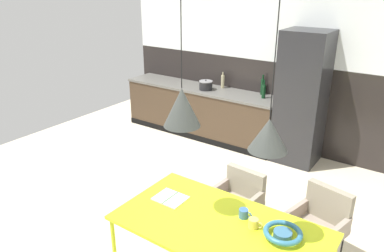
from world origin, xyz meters
name	(u,v)px	position (x,y,z in m)	size (l,w,h in m)	color
ground_plane	(190,235)	(0.00, 0.00, 0.00)	(8.14, 8.14, 0.00)	beige
back_wall_splashback_dark	(290,107)	(0.00, 2.85, 0.72)	(6.26, 0.12, 1.43)	black
back_wall_panel_upper	(300,16)	(0.00, 2.85, 2.15)	(6.26, 0.12, 1.43)	white
kitchen_counter	(201,111)	(-1.52, 2.49, 0.45)	(2.95, 0.63, 0.89)	#3F3022
refrigerator_column	(301,99)	(0.28, 2.49, 1.01)	(0.65, 0.60, 2.01)	#232326
dining_table	(220,229)	(0.69, -0.52, 0.71)	(1.77, 0.95, 0.75)	#C4D41D
armchair_head_of_table	(239,195)	(0.42, 0.33, 0.50)	(0.52, 0.51, 0.76)	gray
armchair_near_window	(321,218)	(1.28, 0.40, 0.52)	(0.57, 0.56, 0.81)	gray
fruit_bowl	(283,233)	(1.18, -0.39, 0.80)	(0.31, 0.31, 0.07)	#33607F
open_book	(170,198)	(0.10, -0.45, 0.76)	(0.28, 0.24, 0.02)	white
mug_white_ceramic	(254,223)	(0.94, -0.40, 0.79)	(0.13, 0.08, 0.08)	gold
mug_glass_clear	(244,214)	(0.80, -0.32, 0.79)	(0.12, 0.08, 0.08)	#335B93
cooking_pot	(206,85)	(-1.37, 2.42, 0.97)	(0.23, 0.23, 0.18)	black
bottle_spice_small	(262,86)	(-0.46, 2.71, 1.03)	(0.06, 0.06, 0.33)	#0F3319
bottle_wine_green	(223,81)	(-1.20, 2.68, 1.01)	(0.06, 0.06, 0.28)	tan
bottle_oil_tall	(264,91)	(-0.35, 2.54, 1.01)	(0.06, 0.06, 0.30)	#0F3319
pendant_lamp_over_table_near	(182,107)	(0.33, -0.57, 1.74)	(0.30, 0.30, 1.24)	black
pendant_lamp_over_table_far	(269,135)	(1.04, -0.50, 1.65)	(0.28, 0.28, 1.29)	black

